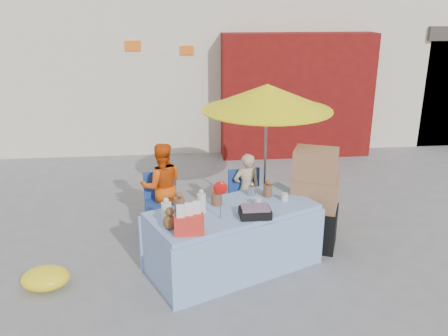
{
  "coord_description": "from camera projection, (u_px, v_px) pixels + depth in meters",
  "views": [
    {
      "loc": [
        -0.36,
        -5.61,
        3.19
      ],
      "look_at": [
        0.27,
        0.6,
        1.0
      ],
      "focal_mm": 38.0,
      "sensor_mm": 36.0,
      "label": 1
    }
  ],
  "objects": [
    {
      "name": "market_table",
      "position": [
        232.0,
        238.0,
        5.9
      ],
      "size": [
        2.31,
        1.76,
        1.27
      ],
      "rotation": [
        0.0,
        0.0,
        0.43
      ],
      "color": "#8EB5E3",
      "rests_on": "ground"
    },
    {
      "name": "tarp_bundle",
      "position": [
        45.0,
        278.0,
        5.56
      ],
      "size": [
        0.67,
        0.59,
        0.25
      ],
      "primitive_type": "ellipsoid",
      "rotation": [
        0.0,
        0.0,
        0.29
      ],
      "color": "yellow",
      "rests_on": "ground"
    },
    {
      "name": "vendor_beige",
      "position": [
        246.0,
        189.0,
        7.07
      ],
      "size": [
        0.44,
        0.32,
        1.11
      ],
      "primitive_type": "imported",
      "rotation": [
        0.0,
        0.0,
        3.29
      ],
      "color": "#CBB88F",
      "rests_on": "ground"
    },
    {
      "name": "ground",
      "position": [
        208.0,
        254.0,
        6.35
      ],
      "size": [
        80.0,
        80.0,
        0.0
      ],
      "primitive_type": "plane",
      "color": "slate",
      "rests_on": "ground"
    },
    {
      "name": "vendor_orange",
      "position": [
        162.0,
        186.0,
        6.92
      ],
      "size": [
        0.7,
        0.58,
        1.3
      ],
      "primitive_type": "imported",
      "rotation": [
        0.0,
        0.0,
        3.29
      ],
      "color": "#E6520C",
      "rests_on": "ground"
    },
    {
      "name": "chair_left",
      "position": [
        163.0,
        215.0,
        6.92
      ],
      "size": [
        0.54,
        0.53,
        0.85
      ],
      "rotation": [
        0.0,
        0.0,
        0.15
      ],
      "color": "navy",
      "rests_on": "ground"
    },
    {
      "name": "chair_right",
      "position": [
        247.0,
        211.0,
        7.04
      ],
      "size": [
        0.54,
        0.53,
        0.85
      ],
      "rotation": [
        0.0,
        0.0,
        0.15
      ],
      "color": "navy",
      "rests_on": "ground"
    },
    {
      "name": "umbrella",
      "position": [
        267.0,
        98.0,
        6.8
      ],
      "size": [
        1.9,
        1.9,
        2.09
      ],
      "color": "gray",
      "rests_on": "ground"
    },
    {
      "name": "box_stack",
      "position": [
        314.0,
        203.0,
        6.36
      ],
      "size": [
        0.78,
        0.72,
        1.4
      ],
      "rotation": [
        0.0,
        0.0,
        -0.4
      ],
      "color": "black",
      "rests_on": "ground"
    },
    {
      "name": "backdrop",
      "position": [
        207.0,
        6.0,
        12.43
      ],
      "size": [
        14.0,
        8.0,
        7.8
      ],
      "color": "silver",
      "rests_on": "ground"
    }
  ]
}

